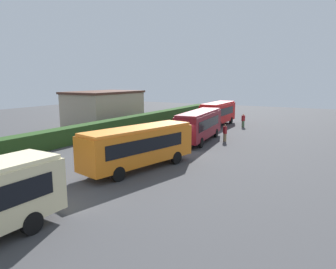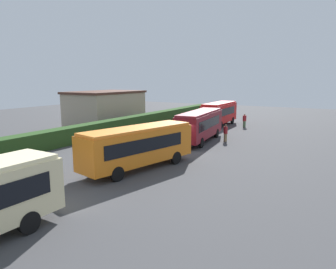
# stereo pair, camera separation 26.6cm
# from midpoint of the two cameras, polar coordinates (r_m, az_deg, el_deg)

# --- Properties ---
(ground_plane) EXTENTS (104.50, 104.50, 0.00)m
(ground_plane) POSITION_cam_midpoint_polar(r_m,az_deg,el_deg) (29.30, 2.06, -2.90)
(ground_plane) COLOR #424244
(bus_orange) EXTENTS (9.64, 4.49, 3.14)m
(bus_orange) POSITION_cam_midpoint_polar(r_m,az_deg,el_deg) (23.01, -5.62, -1.92)
(bus_orange) COLOR orange
(bus_orange) RESTS_ON ground_plane
(bus_maroon) EXTENTS (9.78, 3.36, 3.23)m
(bus_maroon) POSITION_cam_midpoint_polar(r_m,az_deg,el_deg) (33.30, 5.55, 1.89)
(bus_maroon) COLOR maroon
(bus_maroon) RESTS_ON ground_plane
(bus_red) EXTENTS (8.80, 2.68, 3.28)m
(bus_red) POSITION_cam_midpoint_polar(r_m,az_deg,el_deg) (45.24, 8.98, 4.01)
(bus_red) COLOR red
(bus_red) RESTS_ON ground_plane
(person_center) EXTENTS (0.48, 0.49, 1.84)m
(person_center) POSITION_cam_midpoint_polar(r_m,az_deg,el_deg) (33.73, 10.14, 0.37)
(person_center) COLOR olive
(person_center) RESTS_ON ground_plane
(person_right) EXTENTS (0.52, 0.43, 1.86)m
(person_right) POSITION_cam_midpoint_polar(r_m,az_deg,el_deg) (44.40, 13.41, 2.58)
(person_right) COLOR #4C6B47
(person_right) RESTS_ON ground_plane
(person_far) EXTENTS (0.30, 0.45, 1.75)m
(person_far) POSITION_cam_midpoint_polar(r_m,az_deg,el_deg) (48.13, 7.44, 3.27)
(person_far) COLOR olive
(person_far) RESTS_ON ground_plane
(hedge_row) EXTENTS (64.25, 1.68, 1.72)m
(hedge_row) POSITION_cam_midpoint_polar(r_m,az_deg,el_deg) (35.72, -14.46, 0.55)
(hedge_row) COLOR #26471C
(hedge_row) RESTS_ON ground_plane
(depot_building) EXTENTS (11.20, 6.82, 4.87)m
(depot_building) POSITION_cam_midpoint_polar(r_m,az_deg,el_deg) (46.24, -11.70, 4.76)
(depot_building) COLOR tan
(depot_building) RESTS_ON ground_plane
(traffic_cone) EXTENTS (0.36, 0.36, 0.60)m
(traffic_cone) POSITION_cam_midpoint_polar(r_m,az_deg,el_deg) (53.51, 4.55, 3.33)
(traffic_cone) COLOR orange
(traffic_cone) RESTS_ON ground_plane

